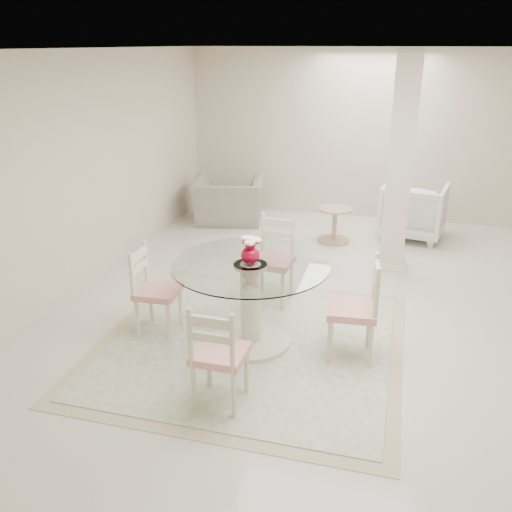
% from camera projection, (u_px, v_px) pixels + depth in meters
% --- Properties ---
extents(ground, '(7.00, 7.00, 0.00)m').
position_uv_depth(ground, '(340.00, 306.00, 6.07)').
color(ground, beige).
rests_on(ground, ground).
extents(room_shell, '(6.02, 7.02, 2.71)m').
position_uv_depth(room_shell, '(350.00, 139.00, 5.39)').
color(room_shell, beige).
rests_on(room_shell, ground).
extents(column, '(0.30, 0.30, 2.70)m').
position_uv_depth(column, '(400.00, 166.00, 6.62)').
color(column, beige).
rests_on(column, ground).
extents(area_rug, '(2.91, 2.91, 0.02)m').
position_uv_depth(area_rug, '(251.00, 343.00, 5.31)').
color(area_rug, tan).
rests_on(area_rug, ground).
extents(dining_table, '(1.47, 1.47, 0.85)m').
position_uv_depth(dining_table, '(251.00, 304.00, 5.15)').
color(dining_table, beige).
rests_on(dining_table, ground).
extents(red_vase, '(0.20, 0.19, 0.26)m').
position_uv_depth(red_vase, '(250.00, 250.00, 4.95)').
color(red_vase, '#A2051D').
rests_on(red_vase, dining_table).
extents(dining_chair_east, '(0.48, 0.48, 1.09)m').
position_uv_depth(dining_chair_east, '(360.00, 302.00, 4.88)').
color(dining_chair_east, beige).
rests_on(dining_chair_east, ground).
extents(dining_chair_north, '(0.46, 0.46, 1.08)m').
position_uv_depth(dining_chair_north, '(274.00, 253.00, 6.02)').
color(dining_chair_north, beige).
rests_on(dining_chair_north, ground).
extents(dining_chair_west, '(0.42, 0.42, 1.01)m').
position_uv_depth(dining_chair_west, '(151.00, 284.00, 5.35)').
color(dining_chair_west, '#F7E8CB').
rests_on(dining_chair_west, ground).
extents(dining_chair_south, '(0.42, 0.42, 1.02)m').
position_uv_depth(dining_chair_south, '(217.00, 349.00, 4.20)').
color(dining_chair_south, beige).
rests_on(dining_chair_south, ground).
extents(recliner_taupe, '(1.28, 1.18, 0.72)m').
position_uv_depth(recliner_taupe, '(228.00, 201.00, 8.80)').
color(recliner_taupe, gray).
rests_on(recliner_taupe, ground).
extents(armchair_white, '(1.03, 1.05, 0.83)m').
position_uv_depth(armchair_white, '(414.00, 210.00, 8.11)').
color(armchair_white, white).
rests_on(armchair_white, ground).
extents(side_table, '(0.49, 0.49, 0.51)m').
position_uv_depth(side_table, '(334.00, 226.00, 7.97)').
color(side_table, tan).
rests_on(side_table, ground).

